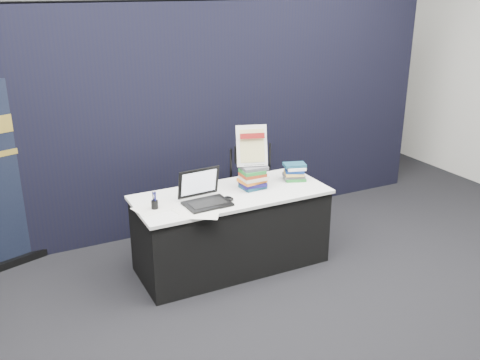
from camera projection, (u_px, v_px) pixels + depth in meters
name	position (u px, v px, depth m)	size (l,w,h in m)	color
floor	(259.00, 292.00, 4.72)	(8.00, 8.00, 0.00)	black
wall_back	(124.00, 45.00, 7.47)	(8.00, 0.02, 3.50)	beige
drape_partition	(188.00, 121.00, 5.64)	(6.00, 0.08, 2.40)	black
display_table	(232.00, 230.00, 5.05)	(1.80, 0.75, 0.75)	black
laptop	(205.00, 196.00, 4.67)	(0.40, 0.33, 0.29)	black
mouse	(229.00, 198.00, 4.75)	(0.06, 0.10, 0.03)	black
brochure_left	(155.00, 208.00, 4.59)	(0.34, 0.24, 0.00)	silver
brochure_mid	(200.00, 214.00, 4.47)	(0.32, 0.23, 0.00)	silver
brochure_right	(193.00, 209.00, 4.56)	(0.30, 0.21, 0.00)	silver
pen_cup	(155.00, 205.00, 4.56)	(0.06, 0.06, 0.08)	black
book_stack_tall	(253.00, 177.00, 4.99)	(0.23, 0.18, 0.22)	#153E52
book_stack_short	(294.00, 172.00, 5.23)	(0.24, 0.21, 0.17)	#1F772C
info_sign	(252.00, 146.00, 4.92)	(0.31, 0.19, 0.39)	black
stacking_chair	(259.00, 191.00, 5.43)	(0.61, 0.62, 1.05)	black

